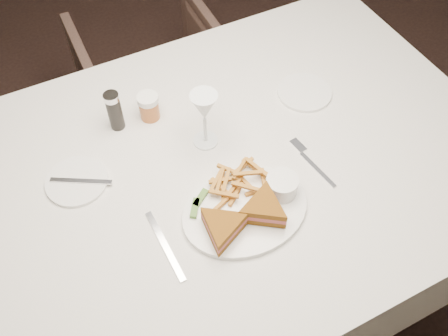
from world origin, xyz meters
TOP-DOWN VIEW (x-y plane):
  - ground at (0.00, 0.00)m, footprint 5.00×5.00m
  - table at (-0.35, -0.22)m, footprint 1.62×1.12m
  - chair_far at (-0.27, 0.66)m, footprint 0.59×0.56m
  - table_setting at (-0.36, -0.29)m, footprint 0.86×0.56m

SIDE VIEW (x-z plane):
  - ground at x=0.00m, z-range 0.00..0.00m
  - chair_far at x=-0.27m, z-range 0.00..0.60m
  - table at x=-0.35m, z-range 0.00..0.75m
  - table_setting at x=-0.36m, z-range 0.70..0.88m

